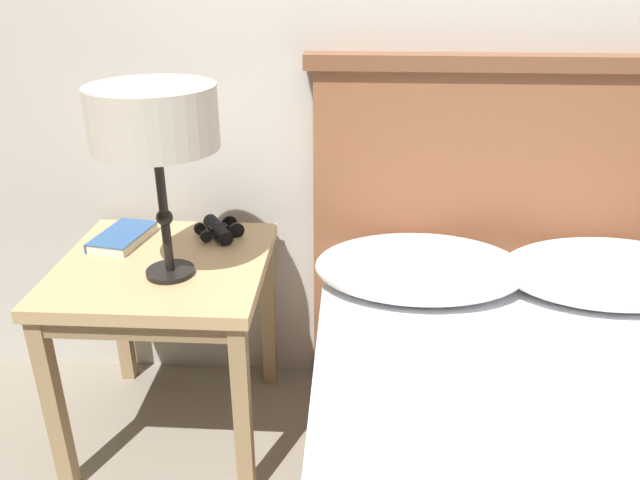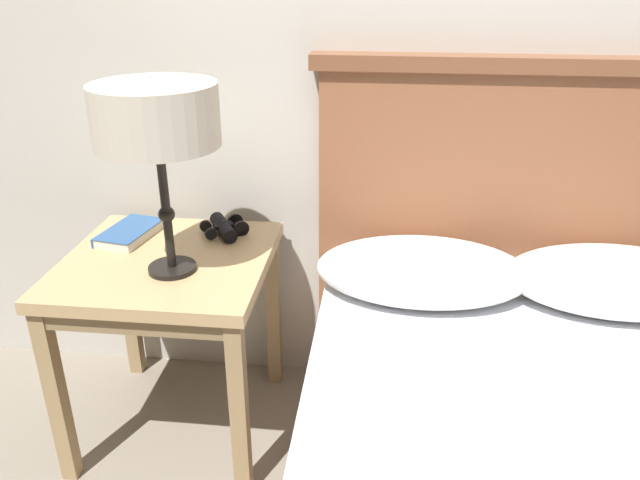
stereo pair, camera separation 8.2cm
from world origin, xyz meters
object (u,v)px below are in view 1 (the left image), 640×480
Objects in this scene: book_on_nightstand at (122,237)px; binoculars_pair at (219,229)px; table_lamp at (154,122)px; nightstand at (165,286)px.

binoculars_pair is at bearing 11.39° from book_on_nightstand.
binoculars_pair is (0.28, 0.06, 0.01)m from book_on_nightstand.
book_on_nightstand is (-0.20, 0.20, -0.40)m from table_lamp.
binoculars_pair is at bearing 72.80° from table_lamp.
nightstand is at bearing -124.30° from binoculars_pair.
book_on_nightstand is at bearing 135.41° from table_lamp.
book_on_nightstand is 0.29m from binoculars_pair.
book_on_nightstand reaches higher than nightstand.
binoculars_pair is (0.08, 0.26, -0.39)m from table_lamp.
table_lamp reaches higher than book_on_nightstand.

